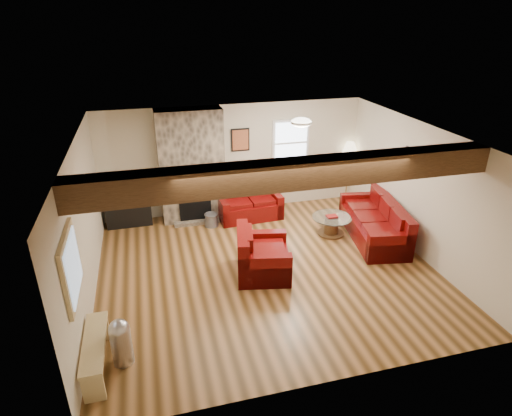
{
  "coord_description": "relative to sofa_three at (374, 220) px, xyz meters",
  "views": [
    {
      "loc": [
        -1.9,
        -6.43,
        4.32
      ],
      "look_at": [
        -0.1,
        0.4,
        1.07
      ],
      "focal_mm": 30.0,
      "sensor_mm": 36.0,
      "label": 1
    }
  ],
  "objects": [
    {
      "name": "room",
      "position": [
        -2.48,
        -0.61,
        0.84
      ],
      "size": [
        8.0,
        8.0,
        8.0
      ],
      "color": "#4E3314",
      "rests_on": "ground"
    },
    {
      "name": "floor_lamp",
      "position": [
        0.32,
        1.94,
        0.87
      ],
      "size": [
        0.38,
        0.38,
        1.49
      ],
      "color": "tan",
      "rests_on": "floor"
    },
    {
      "name": "chimney_breast",
      "position": [
        -3.48,
        1.88,
        0.81
      ],
      "size": [
        1.4,
        0.67,
        2.5
      ],
      "color": "#3C362E",
      "rests_on": "floor"
    },
    {
      "name": "pine_bench",
      "position": [
        -5.31,
        -2.35,
        -0.18
      ],
      "size": [
        0.28,
        1.2,
        0.45
      ],
      "primitive_type": null,
      "color": "tan",
      "rests_on": "floor"
    },
    {
      "name": "television",
      "position": [
        -4.91,
        1.92,
        0.3
      ],
      "size": [
        0.79,
        0.1,
        0.46
      ],
      "primitive_type": "imported",
      "color": "black",
      "rests_on": "tv_cabinet"
    },
    {
      "name": "sofa_three",
      "position": [
        0.0,
        0.0,
        0.0
      ],
      "size": [
        1.23,
        2.23,
        0.81
      ],
      "primitive_type": null,
      "rotation": [
        0.0,
        0.0,
        -1.74
      ],
      "color": "#410504",
      "rests_on": "floor"
    },
    {
      "name": "loveseat",
      "position": [
        -2.26,
        1.62,
        -0.03
      ],
      "size": [
        1.47,
        0.9,
        0.75
      ],
      "primitive_type": null,
      "rotation": [
        0.0,
        0.0,
        0.06
      ],
      "color": "#410504",
      "rests_on": "floor"
    },
    {
      "name": "oak_beam",
      "position": [
        -2.48,
        -1.86,
        1.9
      ],
      "size": [
        6.0,
        0.36,
        0.38
      ],
      "primitive_type": "cube",
      "color": "#301E0E",
      "rests_on": "room"
    },
    {
      "name": "coal_bucket",
      "position": [
        -3.17,
        1.39,
        -0.26
      ],
      "size": [
        0.31,
        0.31,
        0.29
      ],
      "primitive_type": null,
      "color": "slate",
      "rests_on": "floor"
    },
    {
      "name": "ceiling_dome",
      "position": [
        -1.58,
        0.29,
        2.03
      ],
      "size": [
        0.4,
        0.4,
        0.18
      ],
      "primitive_type": null,
      "color": "white",
      "rests_on": "room"
    },
    {
      "name": "tv_cabinet",
      "position": [
        -4.91,
        1.92,
        -0.17
      ],
      "size": [
        0.96,
        0.39,
        0.48
      ],
      "primitive_type": "cube",
      "color": "black",
      "rests_on": "floor"
    },
    {
      "name": "hatch_window",
      "position": [
        -5.44,
        -2.11,
        1.04
      ],
      "size": [
        0.08,
        1.0,
        0.9
      ],
      "primitive_type": null,
      "color": "tan",
      "rests_on": "room"
    },
    {
      "name": "artwork_back",
      "position": [
        -2.33,
        2.1,
        1.29
      ],
      "size": [
        0.42,
        0.06,
        0.52
      ],
      "primitive_type": null,
      "color": "black",
      "rests_on": "room"
    },
    {
      "name": "coffee_table",
      "position": [
        -0.78,
        0.36,
        -0.21
      ],
      "size": [
        0.83,
        0.83,
        0.43
      ],
      "color": "#4D3018",
      "rests_on": "floor"
    },
    {
      "name": "artwork_right",
      "position": [
        0.48,
        -0.31,
        1.34
      ],
      "size": [
        0.06,
        0.55,
        0.42
      ],
      "primitive_type": null,
      "color": "black",
      "rests_on": "room"
    },
    {
      "name": "back_window",
      "position": [
        -1.13,
        2.1,
        1.14
      ],
      "size": [
        0.9,
        0.08,
        1.1
      ],
      "primitive_type": null,
      "color": "white",
      "rests_on": "room"
    },
    {
      "name": "armchair_red",
      "position": [
        -2.58,
        -0.71,
        0.02
      ],
      "size": [
        1.11,
        1.21,
        0.85
      ],
      "primitive_type": null,
      "rotation": [
        0.0,
        0.0,
        1.37
      ],
      "color": "#410504",
      "rests_on": "floor"
    },
    {
      "name": "pedal_bin",
      "position": [
        -4.98,
        -2.33,
        -0.06
      ],
      "size": [
        0.35,
        0.35,
        0.69
      ],
      "primitive_type": null,
      "rotation": [
        0.0,
        0.0,
        -0.3
      ],
      "color": "#B4B3B9",
      "rests_on": "floor"
    }
  ]
}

